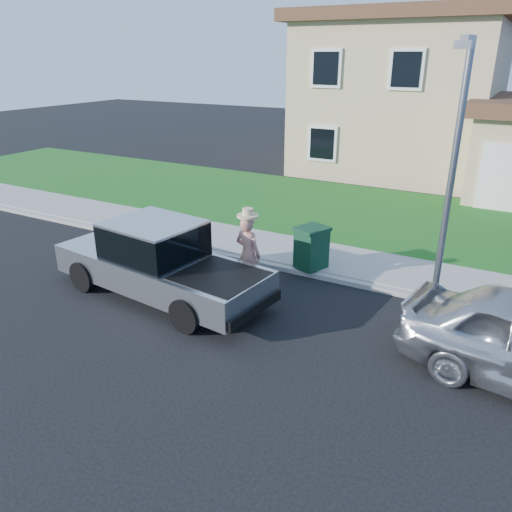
{
  "coord_description": "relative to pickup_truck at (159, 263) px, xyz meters",
  "views": [
    {
      "loc": [
        5.68,
        -7.68,
        5.15
      ],
      "look_at": [
        0.99,
        0.82,
        1.2
      ],
      "focal_mm": 35.0,
      "sensor_mm": 36.0,
      "label": 1
    }
  ],
  "objects": [
    {
      "name": "ground",
      "position": [
        1.18,
        -0.26,
        -0.82
      ],
      "size": [
        80.0,
        80.0,
        0.0
      ],
      "primitive_type": "plane",
      "color": "black",
      "rests_on": "ground"
    },
    {
      "name": "curb",
      "position": [
        2.18,
        2.64,
        -0.76
      ],
      "size": [
        40.0,
        0.2,
        0.12
      ],
      "primitive_type": "cube",
      "color": "gray",
      "rests_on": "ground"
    },
    {
      "name": "sidewalk",
      "position": [
        2.18,
        3.74,
        -0.74
      ],
      "size": [
        40.0,
        2.0,
        0.15
      ],
      "primitive_type": "cube",
      "color": "gray",
      "rests_on": "ground"
    },
    {
      "name": "lawn",
      "position": [
        2.18,
        8.24,
        -0.77
      ],
      "size": [
        40.0,
        7.0,
        0.1
      ],
      "primitive_type": "cube",
      "color": "#175117",
      "rests_on": "ground"
    },
    {
      "name": "house",
      "position": [
        2.49,
        16.12,
        2.35
      ],
      "size": [
        14.0,
        11.3,
        6.85
      ],
      "color": "tan",
      "rests_on": "ground"
    },
    {
      "name": "pickup_truck",
      "position": [
        0.0,
        0.0,
        0.0
      ],
      "size": [
        5.49,
        2.39,
        1.75
      ],
      "rotation": [
        0.0,
        0.0,
        -0.11
      ],
      "color": "black",
      "rests_on": "ground"
    },
    {
      "name": "woman",
      "position": [
        1.6,
        1.2,
        0.13
      ],
      "size": [
        0.72,
        0.52,
        1.99
      ],
      "rotation": [
        0.0,
        0.0,
        3.0
      ],
      "color": "tan",
      "rests_on": "ground"
    },
    {
      "name": "trash_bin",
      "position": [
        2.49,
        2.84,
        -0.13
      ],
      "size": [
        0.88,
        0.93,
        1.06
      ],
      "rotation": [
        0.0,
        0.0,
        -0.38
      ],
      "color": "#0E341E",
      "rests_on": "sidewalk"
    },
    {
      "name": "street_lamp",
      "position": [
        5.63,
        1.68,
        2.28
      ],
      "size": [
        0.28,
        0.71,
        5.43
      ],
      "rotation": [
        0.0,
        0.0,
        -0.09
      ],
      "color": "slate",
      "rests_on": "ground"
    }
  ]
}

